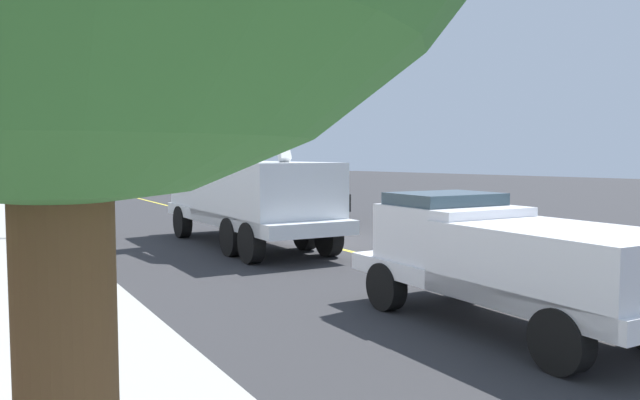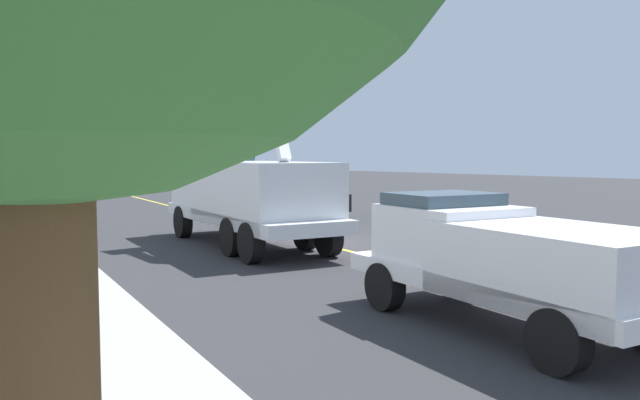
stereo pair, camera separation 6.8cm
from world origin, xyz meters
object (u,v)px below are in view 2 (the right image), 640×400
(utility_bucket_truck, at_px, (246,192))
(passing_minivan, at_px, (302,196))
(service_pickup_truck, at_px, (505,258))
(traffic_cone_mid_front, at_px, (255,221))
(traffic_signal_mast, at_px, (32,45))

(utility_bucket_truck, bearing_deg, passing_minivan, -50.90)
(service_pickup_truck, height_order, passing_minivan, service_pickup_truck)
(utility_bucket_truck, xyz_separation_m, service_pickup_truck, (-10.18, 2.00, -0.48))
(service_pickup_truck, xyz_separation_m, traffic_cone_mid_front, (13.05, -4.29, -0.77))
(passing_minivan, bearing_deg, traffic_signal_mast, 95.86)
(service_pickup_truck, xyz_separation_m, traffic_signal_mast, (14.09, 2.82, 4.79))
(service_pickup_truck, height_order, traffic_signal_mast, traffic_signal_mast)
(service_pickup_truck, distance_m, traffic_signal_mast, 15.14)
(service_pickup_truck, bearing_deg, traffic_cone_mid_front, -18.19)
(passing_minivan, bearing_deg, utility_bucket_truck, 129.10)
(utility_bucket_truck, bearing_deg, traffic_cone_mid_front, -38.50)
(utility_bucket_truck, relative_size, passing_minivan, 1.68)
(service_pickup_truck, bearing_deg, traffic_signal_mast, 11.34)
(passing_minivan, distance_m, traffic_cone_mid_front, 4.51)
(traffic_cone_mid_front, bearing_deg, traffic_signal_mast, 81.76)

